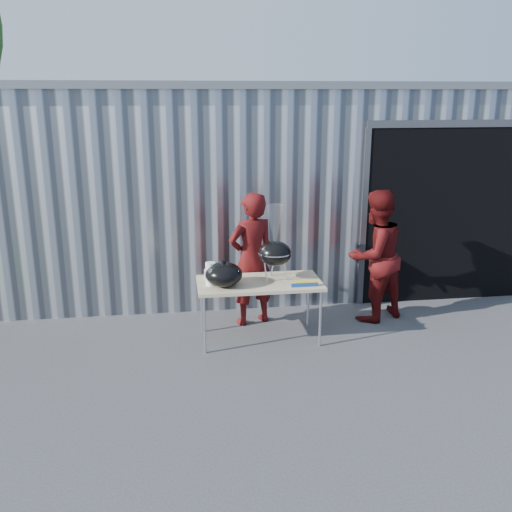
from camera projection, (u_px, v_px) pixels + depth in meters
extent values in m
plane|color=#39393B|center=(230.00, 364.00, 6.43)|extent=(80.00, 80.00, 0.00)
cube|color=silver|center=(247.00, 174.00, 10.60)|extent=(8.00, 6.00, 3.00)
cube|color=slate|center=(247.00, 87.00, 10.18)|extent=(8.20, 6.20, 0.10)
cube|color=black|center=(429.00, 209.00, 8.70)|extent=(2.40, 1.20, 2.50)
cube|color=#4C4C51|center=(455.00, 123.00, 7.80)|extent=(2.52, 0.08, 0.10)
cube|color=tan|center=(259.00, 283.00, 6.91)|extent=(1.50, 0.75, 0.04)
cylinder|color=silver|center=(205.00, 325.00, 6.62)|extent=(0.03, 0.03, 0.71)
cylinder|color=silver|center=(320.00, 319.00, 6.81)|extent=(0.03, 0.03, 0.71)
cylinder|color=silver|center=(202.00, 306.00, 7.22)|extent=(0.03, 0.03, 0.71)
cylinder|color=silver|center=(308.00, 300.00, 7.41)|extent=(0.03, 0.03, 0.71)
ellipsoid|color=black|center=(275.00, 253.00, 6.90)|extent=(0.40, 0.40, 0.30)
cylinder|color=silver|center=(275.00, 253.00, 6.89)|extent=(0.41, 0.41, 0.02)
cylinder|color=silver|center=(275.00, 252.00, 6.89)|extent=(0.39, 0.39, 0.01)
cylinder|color=silver|center=(273.00, 267.00, 7.09)|extent=(0.02, 0.02, 0.24)
cylinder|color=silver|center=(266.00, 272.00, 6.87)|extent=(0.02, 0.02, 0.24)
cylinder|color=silver|center=(286.00, 271.00, 6.90)|extent=(0.02, 0.02, 0.24)
cylinder|color=#D3804B|center=(265.00, 251.00, 6.87)|extent=(0.02, 0.14, 0.02)
cylinder|color=#D3804B|center=(267.00, 251.00, 6.87)|extent=(0.02, 0.14, 0.02)
cylinder|color=#D3804B|center=(269.00, 251.00, 6.88)|extent=(0.02, 0.14, 0.02)
cylinder|color=#D3804B|center=(271.00, 251.00, 6.88)|extent=(0.02, 0.14, 0.02)
cylinder|color=#D3804B|center=(274.00, 251.00, 6.88)|extent=(0.02, 0.14, 0.02)
cylinder|color=#D3804B|center=(276.00, 250.00, 6.89)|extent=(0.02, 0.14, 0.02)
cylinder|color=#D3804B|center=(278.00, 250.00, 6.89)|extent=(0.02, 0.14, 0.02)
cylinder|color=#D3804B|center=(281.00, 250.00, 6.90)|extent=(0.02, 0.14, 0.02)
cylinder|color=#D3804B|center=(283.00, 250.00, 6.90)|extent=(0.02, 0.14, 0.02)
cylinder|color=#D3804B|center=(285.00, 250.00, 6.90)|extent=(0.02, 0.14, 0.02)
cone|color=silver|center=(275.00, 227.00, 6.81)|extent=(0.20, 0.20, 0.55)
ellipsoid|color=black|center=(224.00, 274.00, 6.71)|extent=(0.44, 0.44, 0.29)
cylinder|color=black|center=(224.00, 262.00, 6.67)|extent=(0.05, 0.05, 0.03)
cylinder|color=white|center=(211.00, 274.00, 6.74)|extent=(0.12, 0.12, 0.28)
cube|color=white|center=(213.00, 274.00, 7.02)|extent=(0.20, 0.15, 0.10)
cube|color=navy|center=(305.00, 284.00, 6.73)|extent=(0.32, 0.06, 0.05)
cube|color=yellow|center=(305.00, 282.00, 6.72)|extent=(0.32, 0.06, 0.01)
imported|color=#490B0C|center=(252.00, 259.00, 7.38)|extent=(0.74, 0.61, 1.75)
imported|color=#490B0C|center=(375.00, 256.00, 7.52)|extent=(1.05, 0.96, 1.76)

